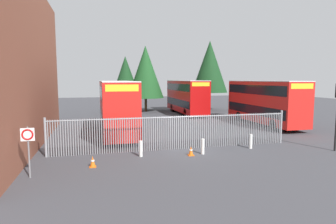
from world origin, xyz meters
name	(u,v)px	position (x,y,z in m)	size (l,w,h in m)	color
ground_plane	(157,129)	(0.00, 8.00, 0.00)	(100.00, 100.00, 0.00)	#3D3D42
palisade_fence	(175,131)	(-0.52, 0.00, 1.18)	(15.89, 0.14, 2.35)	gray
double_decker_bus_near_gate	(264,101)	(10.95, 7.82, 2.42)	(2.54, 10.81, 4.42)	red
double_decker_bus_behind_fence_left	(117,105)	(-3.83, 6.26, 2.42)	(2.54, 10.81, 4.42)	red
double_decker_bus_behind_fence_right	(186,96)	(6.17, 18.56, 2.42)	(2.54, 10.81, 4.42)	#B70C0C
bollard_near_left	(141,149)	(-2.98, -1.24, 0.47)	(0.20, 0.20, 0.95)	silver
bollard_center_front	(203,146)	(0.78, -1.60, 0.47)	(0.20, 0.20, 0.95)	silver
bollard_near_right	(251,141)	(4.38, -1.01, 0.47)	(0.20, 0.20, 0.95)	silver
traffic_cone_by_gate	(93,162)	(-5.73, -2.66, 0.29)	(0.34, 0.34, 0.59)	orange
traffic_cone_mid_forecourt	(191,151)	(-0.03, -1.74, 0.29)	(0.34, 0.34, 0.59)	orange
speed_limit_sign_post	(28,140)	(-8.54, -3.68, 1.78)	(0.60, 0.14, 2.40)	slate
tree_tall_back	(146,72)	(1.43, 22.62, 5.60)	(5.10, 5.10, 9.25)	#4C3823
tree_short_side	(125,75)	(-1.35, 23.02, 5.16)	(3.67, 3.67, 7.80)	#4C3823
tree_mid_row	(210,67)	(10.88, 22.06, 6.40)	(5.25, 5.25, 10.16)	#4C3823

